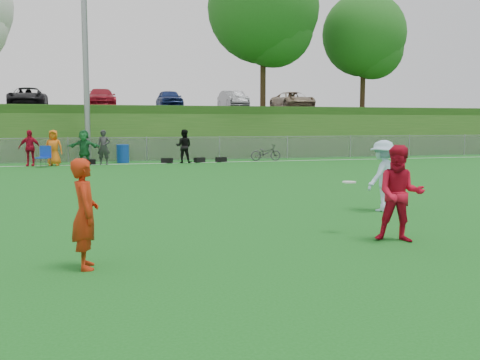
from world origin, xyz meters
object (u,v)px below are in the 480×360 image
object	(u,v)px
player_blue	(383,176)
recycling_bin	(123,154)
player_red_center	(400,194)
player_red_left	(85,214)
frisbee	(349,182)
bicycle	(266,153)

from	to	relation	value
player_blue	recycling_bin	bearing A→B (deg)	-103.30
player_red_center	player_blue	distance (m)	3.25
player_red_left	frisbee	xyz separation A→B (m)	(4.61, 1.17, 0.18)
recycling_bin	player_blue	bearing A→B (deg)	-74.30
player_blue	bicycle	distance (m)	16.55
frisbee	bicycle	size ratio (longest dim) A/B	0.15
frisbee	player_blue	bearing A→B (deg)	47.05
player_red_left	frisbee	bearing A→B (deg)	-78.57
player_blue	bicycle	xyz separation A→B (m)	(2.67, 16.33, -0.38)
recycling_bin	bicycle	xyz separation A→B (m)	(7.45, -0.66, -0.03)
player_blue	frisbee	world-z (taller)	player_blue
bicycle	frisbee	bearing A→B (deg)	166.86
player_red_left	player_blue	distance (m)	7.28
recycling_bin	bicycle	world-z (taller)	recycling_bin
player_blue	bicycle	size ratio (longest dim) A/B	0.98
frisbee	player_red_center	bearing A→B (deg)	-60.11
player_red_center	recycling_bin	size ratio (longest dim) A/B	1.76
player_red_left	frisbee	size ratio (longest dim) A/B	6.14
player_red_center	bicycle	bearing A→B (deg)	106.87
player_blue	player_red_center	bearing A→B (deg)	35.17
player_blue	frisbee	distance (m)	2.82
player_blue	recycling_bin	distance (m)	17.65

